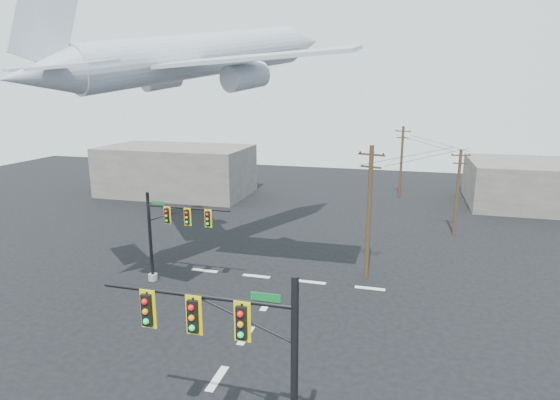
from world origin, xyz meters
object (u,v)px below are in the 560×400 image
(signal_mast_near, at_px, (244,361))
(utility_pole_a, at_px, (369,210))
(airliner, at_px, (201,56))
(utility_pole_b, at_px, (457,191))
(utility_pole_c, at_px, (401,161))
(signal_mast_far, at_px, (169,233))

(signal_mast_near, bearing_deg, utility_pole_a, 81.88)
(signal_mast_near, xyz_separation_m, airliner, (-8.89, 17.12, 10.98))
(utility_pole_a, distance_m, airliner, 15.46)
(utility_pole_b, bearing_deg, utility_pole_a, -125.31)
(signal_mast_near, relative_size, utility_pole_c, 0.85)
(utility_pole_b, height_order, utility_pole_c, utility_pole_c)
(utility_pole_b, distance_m, utility_pole_c, 15.14)
(utility_pole_c, distance_m, airliner, 32.29)
(signal_mast_far, height_order, utility_pole_a, utility_pole_a)
(utility_pole_c, bearing_deg, signal_mast_far, -102.48)
(airliner, bearing_deg, signal_mast_far, -176.47)
(airliner, bearing_deg, utility_pole_b, -27.99)
(utility_pole_c, relative_size, airliner, 0.36)
(utility_pole_b, bearing_deg, signal_mast_far, -145.70)
(signal_mast_near, relative_size, airliner, 0.30)
(signal_mast_far, height_order, utility_pole_c, utility_pole_c)
(utility_pole_a, xyz_separation_m, utility_pole_b, (6.86, 12.02, -0.79))
(utility_pole_a, height_order, utility_pole_b, utility_pole_a)
(utility_pole_a, distance_m, utility_pole_b, 13.86)
(signal_mast_far, relative_size, airliner, 0.26)
(signal_mast_far, xyz_separation_m, utility_pole_b, (19.72, 16.48, 0.55))
(signal_mast_near, relative_size, signal_mast_far, 1.17)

